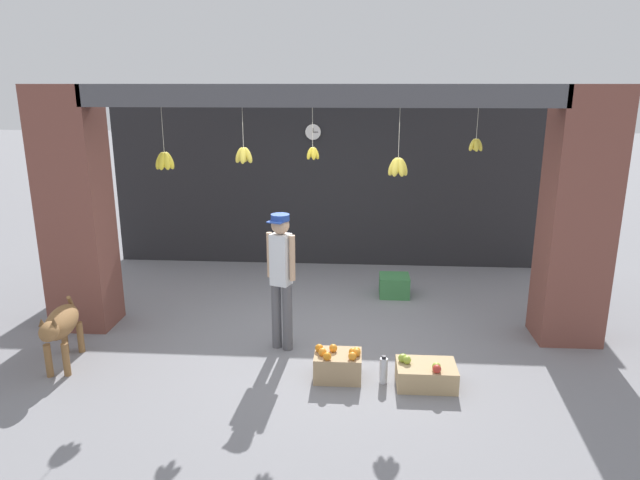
% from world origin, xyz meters
% --- Properties ---
extents(ground_plane, '(60.00, 60.00, 0.00)m').
position_xyz_m(ground_plane, '(0.00, 0.00, 0.00)').
color(ground_plane, gray).
extents(shop_back_wall, '(7.07, 0.12, 2.89)m').
position_xyz_m(shop_back_wall, '(0.00, 3.01, 1.45)').
color(shop_back_wall, '#232326').
rests_on(shop_back_wall, ground_plane).
extents(shop_pillar_left, '(0.70, 0.60, 2.89)m').
position_xyz_m(shop_pillar_left, '(-2.89, 0.30, 1.45)').
color(shop_pillar_left, brown).
rests_on(shop_pillar_left, ground_plane).
extents(shop_pillar_right, '(0.70, 0.60, 2.89)m').
position_xyz_m(shop_pillar_right, '(2.89, 0.30, 1.45)').
color(shop_pillar_right, brown).
rests_on(shop_pillar_right, ground_plane).
extents(storefront_awning, '(5.17, 0.30, 0.98)m').
position_xyz_m(storefront_awning, '(-0.03, 0.12, 2.72)').
color(storefront_awning, '#4C4C51').
extents(dog, '(0.42, 1.02, 0.69)m').
position_xyz_m(dog, '(-2.63, -0.78, 0.46)').
color(dog, olive).
rests_on(dog, ground_plane).
extents(shopkeeper, '(0.32, 0.29, 1.55)m').
position_xyz_m(shopkeeper, '(-0.38, -0.21, 0.90)').
color(shopkeeper, '#56565B').
rests_on(shopkeeper, ground_plane).
extents(fruit_crate_oranges, '(0.48, 0.36, 0.35)m').
position_xyz_m(fruit_crate_oranges, '(0.27, -0.85, 0.15)').
color(fruit_crate_oranges, tan).
rests_on(fruit_crate_oranges, ground_plane).
extents(fruit_crate_apples, '(0.59, 0.41, 0.30)m').
position_xyz_m(fruit_crate_apples, '(1.14, -0.93, 0.12)').
color(fruit_crate_apples, tan).
rests_on(fruit_crate_apples, ground_plane).
extents(produce_box_green, '(0.41, 0.39, 0.30)m').
position_xyz_m(produce_box_green, '(0.97, 1.55, 0.15)').
color(produce_box_green, '#387A42').
rests_on(produce_box_green, ground_plane).
extents(water_bottle, '(0.08, 0.08, 0.29)m').
position_xyz_m(water_bottle, '(0.73, -0.91, 0.14)').
color(water_bottle, silver).
rests_on(water_bottle, ground_plane).
extents(wall_clock, '(0.26, 0.03, 0.26)m').
position_xyz_m(wall_clock, '(-0.28, 2.94, 2.16)').
color(wall_clock, black).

